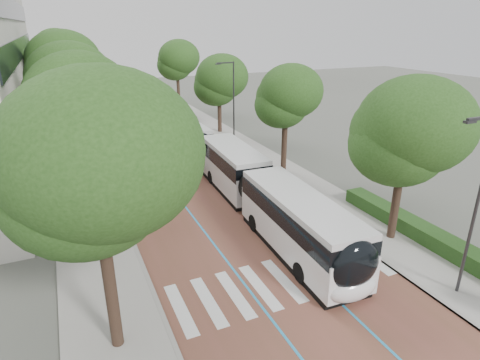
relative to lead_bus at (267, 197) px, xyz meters
The scene contains 20 objects.
ground 7.23m from the lead_bus, 108.84° to the right, with size 160.00×160.00×0.00m, color #51544C.
road 33.45m from the lead_bus, 93.91° to the left, with size 11.00×140.00×0.02m, color brown.
sidewalk_left 34.77m from the lead_bus, 106.35° to the left, with size 4.00×140.00×0.12m, color #9B9792.
sidewalk_right 33.77m from the lead_bus, 81.09° to the left, with size 4.00×140.00×0.12m, color #9B9792.
kerb_left 34.28m from the lead_bus, 103.30° to the left, with size 0.20×140.00×0.14m, color gray.
kerb_right 33.53m from the lead_bus, 84.30° to the left, with size 0.20×140.00×0.14m, color gray.
zebra_crossing 6.25m from the lead_bus, 110.10° to the right, with size 10.55×3.60×0.01m.
lane_line_left 33.59m from the lead_bus, 96.63° to the left, with size 0.12×126.00×0.01m, color #278FC7.
lane_line_right 33.37m from the lead_bus, 91.16° to the left, with size 0.12×126.00×0.01m, color #278FC7.
hedge 9.61m from the lead_bus, 44.35° to the right, with size 1.20×14.00×0.80m, color #1B3D15.
streetlight_near 11.07m from the lead_bus, 65.82° to the right, with size 1.82×0.20×8.00m.
streetlight_far 16.25m from the lead_bus, 74.18° to the left, with size 1.82×0.20×8.00m.
lamp_post_left 8.84m from the lead_bus, behind, with size 0.14×0.14×8.00m, color #313033.
trees_left 22.43m from the lead_bus, 116.73° to the left, with size 6.49×61.38×10.32m.
trees_right 17.12m from the lead_bus, 70.89° to the left, with size 5.88×47.81×8.83m.
lead_bus is the anchor object (origin of this frame).
bus_queued_0 16.08m from the lead_bus, 92.53° to the left, with size 2.88×12.47×3.20m.
bus_queued_1 28.26m from the lead_bus, 90.30° to the left, with size 2.72×12.44×3.20m.
bus_queued_2 41.88m from the lead_bus, 91.06° to the left, with size 2.97×12.48×3.20m.
bus_queued_3 54.06m from the lead_bus, 90.64° to the left, with size 2.73×12.44×3.20m.
Camera 1 is at (-8.18, -12.59, 11.23)m, focal length 30.00 mm.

